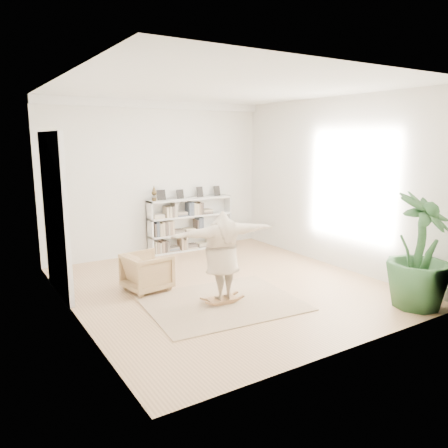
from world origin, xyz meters
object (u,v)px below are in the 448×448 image
(rocker_board, at_px, (222,299))
(armchair, at_px, (147,272))
(houseplant, at_px, (420,252))
(bookshelf, at_px, (190,225))
(person, at_px, (222,253))

(rocker_board, bearing_deg, armchair, 127.82)
(rocker_board, height_order, houseplant, houseplant)
(bookshelf, relative_size, houseplant, 1.17)
(bookshelf, bearing_deg, rocker_board, -109.61)
(houseplant, bearing_deg, rocker_board, 145.30)
(armchair, height_order, person, person)
(rocker_board, height_order, person, person)
(bookshelf, height_order, person, bookshelf)
(bookshelf, relative_size, armchair, 2.86)
(rocker_board, distance_m, person, 0.81)
(bookshelf, xyz_separation_m, rocker_board, (-1.26, -3.54, -0.57))
(armchair, relative_size, person, 0.42)
(armchair, xyz_separation_m, rocker_board, (0.82, -1.27, -0.28))
(person, xyz_separation_m, houseplant, (2.64, -1.83, 0.07))
(armchair, height_order, rocker_board, armchair)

